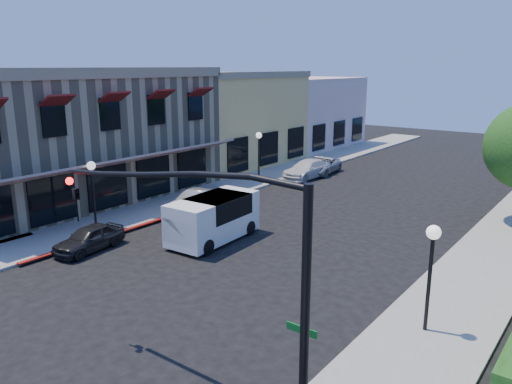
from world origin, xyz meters
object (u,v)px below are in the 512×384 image
Objects in this scene: lamppost_right_near at (432,252)px; parked_car_a at (89,238)px; lamppost_left_far at (259,144)px; lamppost_left_near at (92,178)px; signal_mast_arm at (225,253)px; parked_car_d at (321,166)px; street_name_sign at (301,357)px; parked_car_c at (307,169)px; parked_car_b at (196,203)px; white_van at (213,216)px.

lamppost_right_near reaches higher than parked_car_a.
lamppost_left_far is at bearing 91.67° from parked_car_a.
lamppost_left_near and lamppost_left_far have the same top height.
parked_car_d is at bearing 115.24° from signal_mast_arm.
lamppost_left_near is at bearing 155.63° from signal_mast_arm.
signal_mast_arm is at bearing -55.00° from lamppost_left_far.
street_name_sign reaches higher than parked_car_a.
lamppost_left_near is 0.77× the size of parked_car_c.
lamppost_left_near is 1.00× the size of lamppost_left_far.
street_name_sign is at bearing -22.12° from parked_car_a.
parked_car_c is at bearing 117.16° from signal_mast_arm.
lamppost_right_near is 0.86× the size of parked_car_b.
parked_car_d is at bearing 64.82° from lamppost_left_far.
lamppost_left_far reaches higher than parked_car_d.
lamppost_right_near is 0.77× the size of parked_car_c.
lamppost_left_near is 19.24m from parked_car_d.
street_name_sign is 17.05m from lamppost_left_near.
lamppost_right_near is 1.03× the size of parked_car_a.
parked_car_d is (2.34, 18.98, -2.14)m from lamppost_left_near.
lamppost_left_near is at bearing -90.00° from lamppost_left_far.
street_name_sign is 0.51× the size of white_van.
signal_mast_arm is 3.20× the size of street_name_sign.
street_name_sign is 0.72× the size of parked_car_a.
white_van is at bearing 21.74° from lamppost_left_near.
parked_car_d is at bearing 93.13° from parked_car_c.
lamppost_right_near is 14.97m from parked_car_a.
lamppost_right_near is at bearing -22.38° from parked_car_b.
parked_car_d is (2.34, 4.98, -2.14)m from lamppost_left_far.
parked_car_a is (-13.68, 3.80, -1.11)m from street_name_sign.
signal_mast_arm is at bearing -47.25° from parked_car_b.
white_van is at bearing -39.45° from parked_car_b.
lamppost_right_near is at bearing 0.00° from lamppost_left_near.
white_van is at bearing -71.72° from parked_car_c.
parked_car_a is (2.32, -2.00, -2.15)m from lamppost_left_near.
lamppost_left_far is at bearing -121.15° from parked_car_d.
lamppost_left_far is at bearing 117.05° from white_van.
lamppost_right_near is 15.66m from parked_car_b.
lamppost_left_near is (-14.36, 6.50, -1.35)m from signal_mast_arm.
lamppost_right_near reaches higher than street_name_sign.
lamppost_left_far is (-16.00, 19.80, 1.04)m from street_name_sign.
lamppost_right_near reaches higher than parked_car_b.
signal_mast_arm reaches higher than white_van.
parked_car_c is 1.98m from parked_car_d.
lamppost_right_near is (17.00, 0.00, 0.00)m from lamppost_left_near.
signal_mast_arm is at bearing -70.73° from parked_car_d.
lamppost_left_far is 0.83× the size of parked_car_d.
lamppost_left_far is (-14.36, 20.50, -1.35)m from signal_mast_arm.
lamppost_left_near is at bearing -93.40° from parked_car_c.
white_van reaches higher than parked_car_b.
street_name_sign is 28.32m from parked_car_d.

